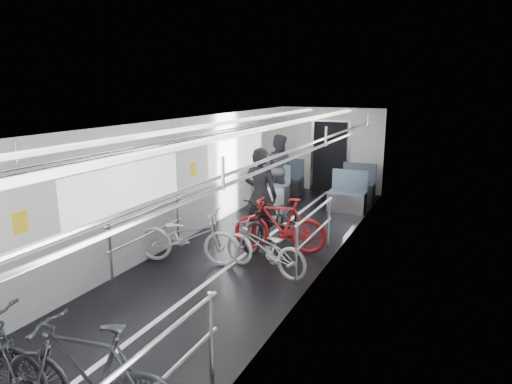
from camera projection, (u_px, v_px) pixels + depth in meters
car_shell at (255, 189)px, 8.46m from camera, size 3.02×14.01×2.41m
bike_left_far at (188, 237)px, 7.82m from camera, size 1.91×1.01×0.96m
bike_right_near at (90, 376)px, 3.98m from camera, size 1.84×0.78×1.07m
bike_right_mid at (264, 248)px, 7.43m from camera, size 1.71×0.93×0.85m
bike_right_far at (280, 225)px, 8.35m from camera, size 1.78×0.82×1.03m
bike_aisle at (273, 221)px, 8.71m from camera, size 0.99×1.92×0.96m
person_standing at (260, 195)px, 8.82m from camera, size 0.69×0.46×1.87m
person_seated at (278, 168)px, 12.06m from camera, size 0.91×0.74×1.76m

